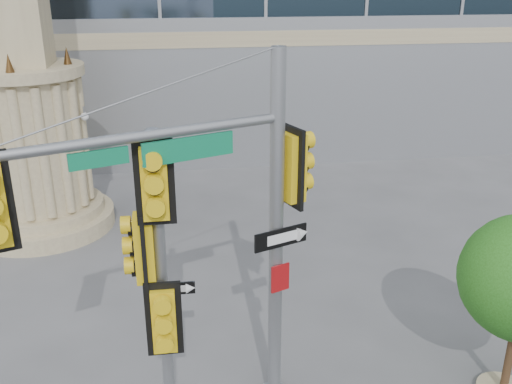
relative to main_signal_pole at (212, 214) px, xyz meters
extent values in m
cylinder|color=tan|center=(-4.73, 9.30, -3.82)|extent=(4.40, 4.40, 0.50)
cylinder|color=tan|center=(-4.73, 9.30, -3.42)|extent=(3.80, 3.80, 0.30)
cylinder|color=tan|center=(-4.73, 9.30, -1.27)|extent=(3.00, 3.00, 4.00)
cylinder|color=tan|center=(-4.73, 9.30, 0.88)|extent=(3.50, 3.50, 0.30)
cone|color=#472D14|center=(-3.43, 9.30, 1.28)|extent=(0.24, 0.24, 0.50)
cylinder|color=slate|center=(1.11, 0.43, -0.79)|extent=(0.24, 0.24, 6.57)
cylinder|color=slate|center=(-1.04, -0.39, 1.40)|extent=(4.36, 1.78, 0.15)
cube|color=#0E784D|center=(-0.32, -0.14, 1.13)|extent=(1.35, 0.55, 0.35)
cube|color=yellow|center=(1.39, 0.53, 0.53)|extent=(0.50, 0.67, 1.37)
cube|color=black|center=(1.16, 0.28, -0.62)|extent=(0.95, 0.39, 0.33)
cube|color=#9D0E11|center=(1.16, 0.28, -1.39)|extent=(0.34, 0.16, 0.50)
cylinder|color=slate|center=(-0.84, 0.18, -1.35)|extent=(0.20, 0.20, 5.44)
cube|color=yellow|center=(-0.84, -0.06, 0.61)|extent=(0.60, 0.31, 1.36)
cube|color=yellow|center=(-1.08, 0.18, -0.59)|extent=(0.31, 0.60, 1.36)
cube|color=yellow|center=(-0.84, -0.06, -1.79)|extent=(0.60, 0.31, 1.36)
cube|color=black|center=(-0.65, 0.05, -1.30)|extent=(0.67, 0.04, 0.22)
cylinder|color=#382314|center=(5.51, -0.13, -3.08)|extent=(0.15, 0.15, 1.98)
sphere|color=#215613|center=(5.13, -0.40, -1.82)|extent=(1.21, 1.21, 1.21)
camera|label=1|loc=(-0.56, -8.18, 3.54)|focal=40.00mm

